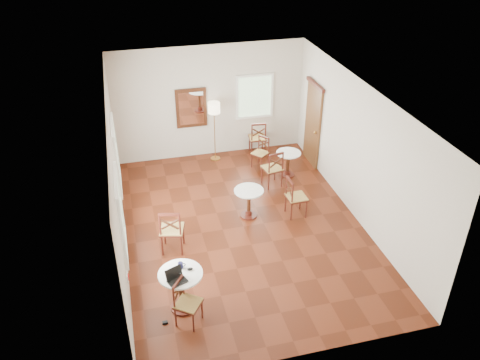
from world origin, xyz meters
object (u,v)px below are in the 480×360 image
(cafe_table_mid, at_px, (249,200))
(laptop, at_px, (176,278))
(power_adapter, at_px, (165,322))
(chair_back_b, at_px, (261,153))
(chair_mid_b, at_px, (295,197))
(chair_back_a, at_px, (258,138))
(cafe_table_near, at_px, (181,287))
(chair_mid_a, at_px, (273,168))
(cafe_table_back, at_px, (288,161))
(chair_near_b, at_px, (187,303))
(chair_near_a, at_px, (172,230))
(mouse, at_px, (190,269))
(water_glass, at_px, (179,276))
(floor_lamp, at_px, (214,112))
(navy_mug, at_px, (181,265))

(cafe_table_mid, relative_size, laptop, 1.85)
(power_adapter, bearing_deg, chair_back_b, 57.31)
(chair_mid_b, xyz_separation_m, chair_back_a, (-0.00, 3.01, 0.02))
(cafe_table_near, height_order, chair_mid_a, chair_mid_a)
(cafe_table_back, distance_m, chair_near_b, 5.31)
(chair_mid_a, distance_m, chair_mid_b, 1.32)
(cafe_table_back, height_order, chair_near_a, chair_near_a)
(chair_back_b, xyz_separation_m, laptop, (-2.81, -4.65, 0.44))
(mouse, bearing_deg, chair_mid_b, 61.49)
(cafe_table_back, bearing_deg, mouse, -128.69)
(chair_back_a, distance_m, water_glass, 6.07)
(laptop, bearing_deg, chair_mid_a, 29.57)
(cafe_table_near, xyz_separation_m, cafe_table_mid, (1.83, 2.40, -0.07))
(floor_lamp, bearing_deg, cafe_table_back, -39.22)
(cafe_table_near, xyz_separation_m, chair_back_b, (2.72, 4.50, -0.09))
(cafe_table_near, height_order, floor_lamp, floor_lamp)
(chair_back_b, bearing_deg, cafe_table_mid, -61.21)
(chair_near_b, relative_size, floor_lamp, 0.54)
(chair_back_a, bearing_deg, floor_lamp, 6.53)
(cafe_table_back, relative_size, chair_mid_b, 0.70)
(mouse, relative_size, water_glass, 0.87)
(water_glass, bearing_deg, chair_back_b, 59.31)
(chair_near_b, bearing_deg, mouse, 16.15)
(chair_mid_a, relative_size, mouse, 9.62)
(chair_near_b, xyz_separation_m, mouse, (0.13, 0.37, 0.38))
(cafe_table_back, height_order, chair_back_b, chair_back_b)
(chair_near_b, bearing_deg, chair_near_a, 35.57)
(cafe_table_mid, bearing_deg, laptop, -127.01)
(chair_back_b, distance_m, power_adapter, 5.69)
(cafe_table_back, relative_size, chair_back_a, 0.67)
(chair_back_b, bearing_deg, chair_back_a, 132.14)
(chair_back_b, xyz_separation_m, mouse, (-2.54, -4.46, 0.41))
(cafe_table_back, bearing_deg, chair_back_a, 107.56)
(chair_back_b, height_order, floor_lamp, floor_lamp)
(chair_near_a, relative_size, power_adapter, 11.07)
(cafe_table_mid, relative_size, navy_mug, 5.23)
(floor_lamp, bearing_deg, navy_mug, -107.82)
(navy_mug, bearing_deg, chair_mid_b, 36.33)
(chair_near_b, relative_size, chair_back_b, 1.06)
(cafe_table_back, relative_size, water_glass, 5.70)
(mouse, bearing_deg, laptop, -120.78)
(cafe_table_back, height_order, chair_back_a, chair_back_a)
(mouse, bearing_deg, chair_back_a, 85.25)
(laptop, relative_size, water_glass, 3.23)
(chair_near_b, bearing_deg, cafe_table_mid, 2.51)
(cafe_table_mid, height_order, floor_lamp, floor_lamp)
(mouse, bearing_deg, chair_near_b, -87.18)
(navy_mug, bearing_deg, mouse, -33.26)
(chair_mid_a, distance_m, laptop, 4.64)
(chair_back_b, relative_size, floor_lamp, 0.51)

